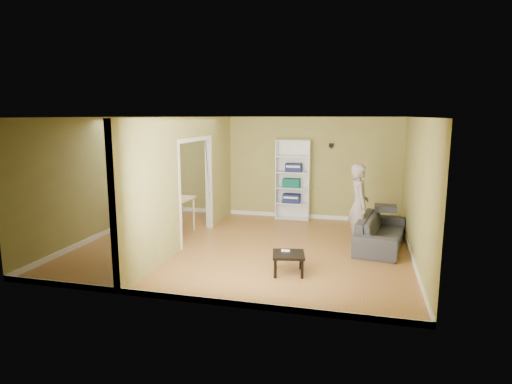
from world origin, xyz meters
TOP-DOWN VIEW (x-y plane):
  - room_shell at (0.00, 0.00)m, footprint 6.50×6.50m
  - partition at (-1.20, 0.00)m, footprint 0.22×5.50m
  - wall_speaker at (1.50, 2.69)m, footprint 0.10×0.10m
  - sofa at (2.70, 0.69)m, footprint 2.22×1.22m
  - person at (2.24, 0.68)m, footprint 0.82×0.70m
  - bookshelf at (0.58, 2.61)m, footprint 0.86×0.38m
  - paper_box_navy_a at (0.55, 2.56)m, footprint 0.43×0.28m
  - paper_box_teal at (0.54, 2.56)m, footprint 0.43×0.28m
  - paper_box_navy_b at (0.59, 2.56)m, footprint 0.41×0.27m
  - coffee_table at (1.14, -1.29)m, footprint 0.53×0.53m
  - game_controller at (1.07, -1.19)m, footprint 0.14×0.04m
  - dining_table at (-2.08, 0.55)m, footprint 1.30×0.87m
  - chair_left at (-2.77, 0.63)m, footprint 0.51×0.51m
  - chair_near at (-2.08, 0.01)m, footprint 0.53×0.53m
  - chair_far at (-2.09, 1.22)m, footprint 0.51×0.51m

SIDE VIEW (x-z plane):
  - coffee_table at x=1.14m, z-range 0.12..0.48m
  - game_controller at x=1.07m, z-range 0.35..0.38m
  - sofa at x=2.70m, z-range 0.00..0.80m
  - chair_left at x=-2.77m, z-range 0.00..0.87m
  - chair_near at x=-2.08m, z-range 0.00..0.93m
  - chair_far at x=-2.09m, z-range 0.00..0.94m
  - paper_box_navy_a at x=0.55m, z-range 0.43..0.65m
  - dining_table at x=-2.08m, z-range 0.33..1.14m
  - paper_box_teal at x=0.54m, z-range 0.83..1.05m
  - person at x=2.24m, z-range 0.00..1.97m
  - bookshelf at x=0.58m, z-range 0.00..2.04m
  - room_shell at x=0.00m, z-range -1.95..4.55m
  - partition at x=-1.20m, z-range 0.00..2.60m
  - paper_box_navy_b at x=0.59m, z-range 1.23..1.44m
  - wall_speaker at x=1.50m, z-range 1.85..1.95m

